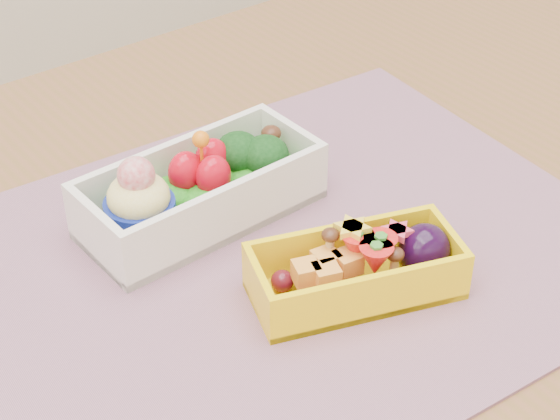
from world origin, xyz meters
TOP-DOWN VIEW (x-y plane):
  - table at (0.00, 0.00)m, footprint 1.20×0.80m
  - placemat at (-0.03, 0.02)m, footprint 0.53×0.42m
  - bento_white at (-0.05, 0.10)m, footprint 0.19×0.09m
  - bento_yellow at (-0.01, -0.04)m, footprint 0.16×0.11m

SIDE VIEW (x-z plane):
  - table at x=0.00m, z-range 0.28..1.03m
  - placemat at x=-0.03m, z-range 0.75..0.75m
  - bento_yellow at x=-0.01m, z-range 0.75..0.80m
  - bento_white at x=-0.05m, z-range 0.74..0.82m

